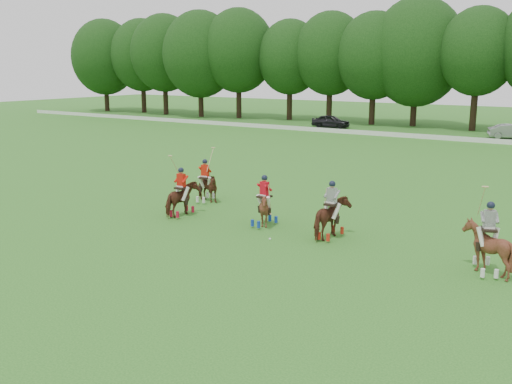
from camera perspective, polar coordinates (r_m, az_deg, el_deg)
The scene contains 11 objects.
ground at distance 22.03m, azimuth -7.66°, elevation -5.30°, with size 180.00×180.00×0.00m, color #22601B.
tree_line at distance 65.33m, azimuth 21.61°, elevation 12.92°, with size 117.98×14.32×14.75m.
boundary_rail at distance 55.96m, azimuth 18.59°, elevation 5.14°, with size 120.00×0.10×0.44m, color white.
car_left at distance 64.93m, azimuth 7.49°, elevation 7.03°, with size 1.70×4.24×1.44m, color black.
car_mid at distance 59.35m, azimuth 24.17°, elevation 5.53°, with size 1.45×4.17×1.37m, color gray.
polo_red_a at distance 26.06m, azimuth -7.44°, elevation -0.68°, with size 1.13×1.83×2.78m.
polo_red_b at distance 28.72m, azimuth -5.09°, elevation 0.50°, with size 1.63×1.46×2.71m.
polo_red_c at distance 24.18m, azimuth 0.84°, elevation -1.64°, with size 1.44×1.56×2.22m.
polo_stripe_a at distance 22.64m, azimuth 7.53°, elevation -2.58°, with size 1.20×1.95×2.33m.
polo_stripe_b at distance 20.18m, azimuth 22.10°, elevation -5.15°, with size 1.89×1.98×2.96m.
polo_ball at distance 22.47m, azimuth 1.41°, elevation -4.71°, with size 0.09×0.09×0.09m, color white.
Camera 1 is at (13.78, -15.85, 6.64)m, focal length 40.00 mm.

